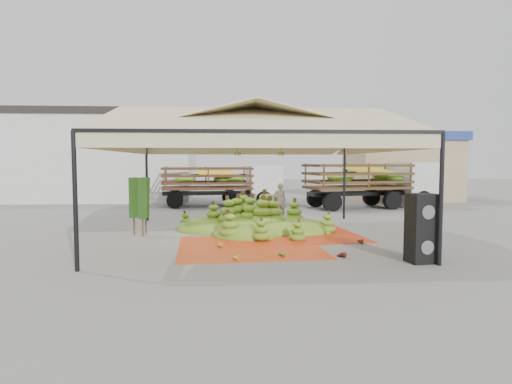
{
  "coord_description": "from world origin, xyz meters",
  "views": [
    {
      "loc": [
        -0.76,
        -13.25,
        2.33
      ],
      "look_at": [
        0.2,
        1.5,
        1.3
      ],
      "focal_mm": 30.0,
      "sensor_mm": 36.0,
      "label": 1
    }
  ],
  "objects": [
    {
      "name": "hanging_bunches",
      "position": [
        0.31,
        1.46,
        2.62
      ],
      "size": [
        1.74,
        0.24,
        0.2
      ],
      "color": "#387819",
      "rests_on": "ground"
    },
    {
      "name": "hand_yellow_b",
      "position": [
        -1.07,
        -1.65,
        0.09
      ],
      "size": [
        0.42,
        0.36,
        0.18
      ],
      "primitive_type": "ellipsoid",
      "rotation": [
        0.0,
        0.0,
        0.09
      ],
      "color": "gold",
      "rests_on": "ground"
    },
    {
      "name": "tarp_right",
      "position": [
        1.13,
        0.71,
        0.01
      ],
      "size": [
        4.9,
        5.09,
        0.01
      ],
      "primitive_type": "cube",
      "rotation": [
        0.0,
        0.0,
        0.13
      ],
      "color": "red",
      "rests_on": "ground"
    },
    {
      "name": "banana_leaves",
      "position": [
        -3.7,
        0.65,
        0.0
      ],
      "size": [
        0.96,
        1.36,
        3.7
      ],
      "primitive_type": null,
      "color": "#2C6E1D",
      "rests_on": "ground"
    },
    {
      "name": "vendor",
      "position": [
        1.36,
        4.18,
        0.74
      ],
      "size": [
        0.57,
        0.41,
        1.47
      ],
      "primitive_type": "imported",
      "rotation": [
        0.0,
        0.0,
        3.26
      ],
      "color": "gray",
      "rests_on": "ground"
    },
    {
      "name": "hand_yellow_a",
      "position": [
        -0.66,
        -3.15,
        0.09
      ],
      "size": [
        0.4,
        0.34,
        0.18
      ],
      "primitive_type": "ellipsoid",
      "rotation": [
        0.0,
        0.0,
        -0.05
      ],
      "color": "gold",
      "rests_on": "ground"
    },
    {
      "name": "canopy_tent",
      "position": [
        0.0,
        0.0,
        3.3
      ],
      "size": [
        8.1,
        8.1,
        4.0
      ],
      "color": "black",
      "rests_on": "ground"
    },
    {
      "name": "speaker_stack",
      "position": [
        3.7,
        -3.7,
        0.81
      ],
      "size": [
        0.65,
        0.59,
        1.61
      ],
      "rotation": [
        0.0,
        0.0,
        0.15
      ],
      "color": "black",
      "rests_on": "ground"
    },
    {
      "name": "hand_green",
      "position": [
        0.49,
        -2.85,
        0.09
      ],
      "size": [
        0.42,
        0.35,
        0.18
      ],
      "primitive_type": "ellipsoid",
      "rotation": [
        0.0,
        0.0,
        0.06
      ],
      "color": "#397318",
      "rests_on": "ground"
    },
    {
      "name": "truck_left",
      "position": [
        -0.85,
        9.59,
        1.32
      ],
      "size": [
        6.43,
        2.79,
        2.14
      ],
      "rotation": [
        0.0,
        0.0,
        0.11
      ],
      "color": "#472717",
      "rests_on": "ground"
    },
    {
      "name": "building_tan",
      "position": [
        10.0,
        13.0,
        2.07
      ],
      "size": [
        6.3,
        5.3,
        4.1
      ],
      "color": "tan",
      "rests_on": "ground"
    },
    {
      "name": "hand_red_a",
      "position": [
        2.94,
        -1.33,
        0.1
      ],
      "size": [
        0.54,
        0.5,
        0.19
      ],
      "primitive_type": "ellipsoid",
      "rotation": [
        0.0,
        0.0,
        -0.43
      ],
      "color": "#532313",
      "rests_on": "ground"
    },
    {
      "name": "ground",
      "position": [
        0.0,
        0.0,
        0.0
      ],
      "size": [
        90.0,
        90.0,
        0.0
      ],
      "primitive_type": "plane",
      "color": "slate",
      "rests_on": "ground"
    },
    {
      "name": "truck_right",
      "position": [
        6.85,
        8.2,
        1.43
      ],
      "size": [
        7.08,
        3.57,
        2.32
      ],
      "rotation": [
        0.0,
        0.0,
        0.2
      ],
      "color": "#523C1B",
      "rests_on": "ground"
    },
    {
      "name": "building_white",
      "position": [
        -10.0,
        14.0,
        2.71
      ],
      "size": [
        14.3,
        6.3,
        5.4
      ],
      "color": "silver",
      "rests_on": "ground"
    },
    {
      "name": "hand_red_b",
      "position": [
        1.96,
        -3.11,
        0.1
      ],
      "size": [
        0.51,
        0.47,
        0.19
      ],
      "primitive_type": "ellipsoid",
      "rotation": [
        0.0,
        0.0,
        0.35
      ],
      "color": "#501912",
      "rests_on": "ground"
    },
    {
      "name": "banana_heap",
      "position": [
        0.22,
        1.2,
        0.6
      ],
      "size": [
        5.64,
        4.66,
        1.2
      ],
      "primitive_type": "ellipsoid",
      "rotation": [
        0.0,
        0.0,
        -0.01
      ],
      "color": "#4F7D1A",
      "rests_on": "ground"
    },
    {
      "name": "tarp_left",
      "position": [
        -0.2,
        -1.62,
        0.01
      ],
      "size": [
        4.09,
        3.93,
        0.01
      ],
      "primitive_type": "cube",
      "rotation": [
        0.0,
        0.0,
        0.07
      ],
      "color": "red",
      "rests_on": "ground"
    }
  ]
}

